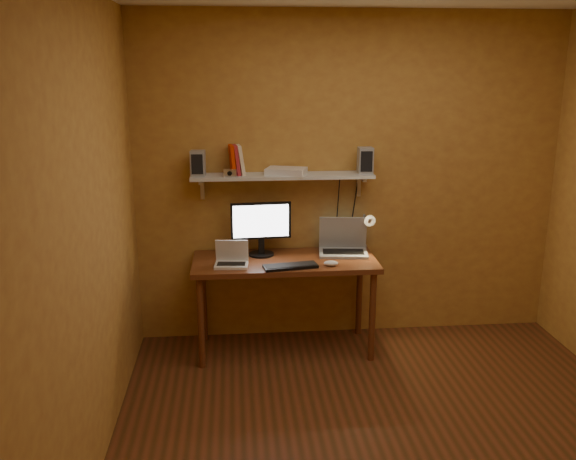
{
  "coord_description": "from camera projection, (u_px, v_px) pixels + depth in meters",
  "views": [
    {
      "loc": [
        -0.92,
        -3.14,
        2.18
      ],
      "look_at": [
        -0.53,
        1.18,
        1.01
      ],
      "focal_mm": 38.0,
      "sensor_mm": 36.0,
      "label": 1
    }
  ],
  "objects": [
    {
      "name": "keyboard",
      "position": [
        290.0,
        266.0,
        4.46
      ],
      "size": [
        0.41,
        0.2,
        0.02
      ],
      "primitive_type": "cube",
      "rotation": [
        0.0,
        0.0,
        0.17
      ],
      "color": "black",
      "rests_on": "desk"
    },
    {
      "name": "router",
      "position": [
        286.0,
        171.0,
        4.66
      ],
      "size": [
        0.34,
        0.28,
        0.05
      ],
      "primitive_type": "cube",
      "rotation": [
        0.0,
        0.0,
        -0.32
      ],
      "color": "silver",
      "rests_on": "wall_shelf"
    },
    {
      "name": "speaker_right",
      "position": [
        365.0,
        160.0,
        4.69
      ],
      "size": [
        0.11,
        0.11,
        0.2
      ],
      "primitive_type": "cube",
      "rotation": [
        0.0,
        0.0,
        -0.03
      ],
      "color": "gray",
      "rests_on": "wall_shelf"
    },
    {
      "name": "netbook",
      "position": [
        232.0,
        258.0,
        4.5
      ],
      "size": [
        0.26,
        0.2,
        0.19
      ],
      "rotation": [
        0.0,
        0.0,
        -0.09
      ],
      "color": "silver",
      "rests_on": "desk"
    },
    {
      "name": "shelf_camera",
      "position": [
        230.0,
        173.0,
        4.56
      ],
      "size": [
        0.1,
        0.05,
        0.06
      ],
      "color": "silver",
      "rests_on": "wall_shelf"
    },
    {
      "name": "laptop",
      "position": [
        343.0,
        244.0,
        4.81
      ],
      "size": [
        0.41,
        0.31,
        0.28
      ],
      "rotation": [
        0.0,
        0.0,
        -0.12
      ],
      "color": "gray",
      "rests_on": "desk"
    },
    {
      "name": "room",
      "position": [
        404.0,
        232.0,
        3.32
      ],
      "size": [
        3.44,
        3.24,
        2.64
      ],
      "color": "#612E19",
      "rests_on": "ground"
    },
    {
      "name": "wall_shelf",
      "position": [
        282.0,
        176.0,
        4.68
      ],
      "size": [
        1.4,
        0.25,
        0.21
      ],
      "color": "silver",
      "rests_on": "room"
    },
    {
      "name": "desk",
      "position": [
        285.0,
        270.0,
        4.67
      ],
      "size": [
        1.4,
        0.6,
        0.75
      ],
      "color": "brown",
      "rests_on": "ground"
    },
    {
      "name": "speaker_left",
      "position": [
        198.0,
        163.0,
        4.59
      ],
      "size": [
        0.11,
        0.11,
        0.19
      ],
      "primitive_type": "cube",
      "rotation": [
        0.0,
        0.0,
        -0.07
      ],
      "color": "gray",
      "rests_on": "wall_shelf"
    },
    {
      "name": "books",
      "position": [
        236.0,
        160.0,
        4.63
      ],
      "size": [
        0.13,
        0.16,
        0.23
      ],
      "color": "red",
      "rests_on": "wall_shelf"
    },
    {
      "name": "monitor",
      "position": [
        261.0,
        226.0,
        4.7
      ],
      "size": [
        0.47,
        0.21,
        0.42
      ],
      "rotation": [
        0.0,
        0.0,
        0.07
      ],
      "color": "black",
      "rests_on": "desk"
    },
    {
      "name": "desk_lamp",
      "position": [
        367.0,
        227.0,
        4.78
      ],
      "size": [
        0.09,
        0.23,
        0.38
      ],
      "color": "silver",
      "rests_on": "desk"
    },
    {
      "name": "mouse",
      "position": [
        331.0,
        263.0,
        4.5
      ],
      "size": [
        0.12,
        0.09,
        0.04
      ],
      "primitive_type": "ellipsoid",
      "rotation": [
        0.0,
        0.0,
        -0.17
      ],
      "color": "silver",
      "rests_on": "desk"
    }
  ]
}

